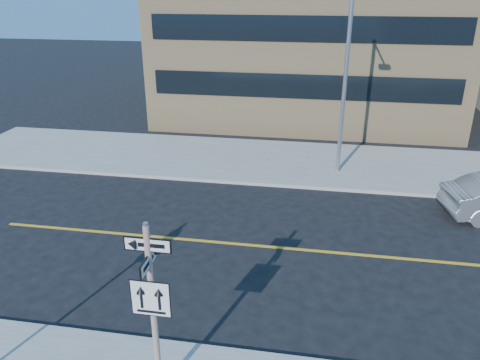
# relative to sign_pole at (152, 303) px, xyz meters

# --- Properties ---
(ground) EXTENTS (120.00, 120.00, 0.00)m
(ground) POSITION_rel_sign_pole_xyz_m (0.00, 2.51, -2.44)
(ground) COLOR black
(ground) RESTS_ON ground
(sign_pole) EXTENTS (0.92, 0.92, 4.06)m
(sign_pole) POSITION_rel_sign_pole_xyz_m (0.00, 0.00, 0.00)
(sign_pole) COLOR beige
(sign_pole) RESTS_ON near_sidewalk
(streetlight_a) EXTENTS (0.55, 2.25, 8.00)m
(streetlight_a) POSITION_rel_sign_pole_xyz_m (4.00, 13.27, 2.32)
(streetlight_a) COLOR gray
(streetlight_a) RESTS_ON far_sidewalk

